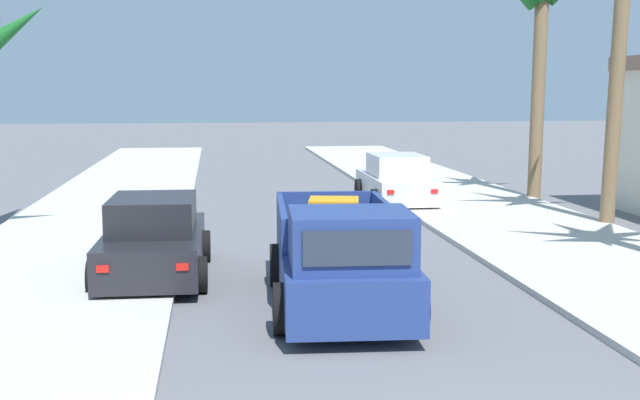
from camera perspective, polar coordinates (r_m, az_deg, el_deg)
sidewalk_left at (r=18.25m, az=-17.00°, el=-3.40°), size 4.68×60.00×0.12m
sidewalk_right at (r=19.57m, az=15.79°, el=-2.61°), size 4.68×60.00×0.12m
curb_left at (r=18.12m, az=-14.07°, el=-3.41°), size 0.16×60.00×0.10m
curb_right at (r=19.22m, az=13.22°, el=-2.74°), size 0.16×60.00×0.10m
pickup_truck at (r=12.95m, az=1.47°, el=-4.29°), size 2.42×5.30×1.80m
car_left_near at (r=15.40m, az=-11.66°, el=-2.79°), size 2.08×4.28×1.54m
car_left_mid at (r=24.84m, az=5.41°, el=1.35°), size 2.03×4.26×1.54m
palm_tree_right_back at (r=26.43m, az=15.49°, el=13.28°), size 4.02×3.73×7.72m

